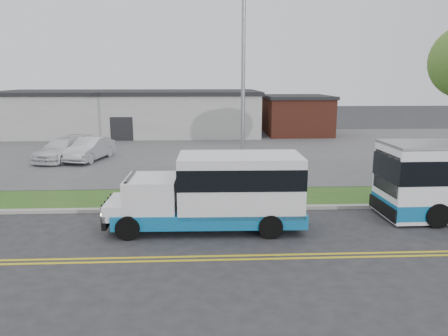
{
  "coord_description": "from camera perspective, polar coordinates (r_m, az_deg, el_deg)",
  "views": [
    {
      "loc": [
        1.15,
        -16.99,
        5.64
      ],
      "look_at": [
        2.12,
        2.37,
        1.6
      ],
      "focal_mm": 35.0,
      "sensor_mm": 36.0,
      "label": 1
    }
  ],
  "objects": [
    {
      "name": "ground",
      "position": [
        17.94,
        -6.45,
        -6.63
      ],
      "size": [
        140.0,
        140.0,
        0.0
      ],
      "primitive_type": "plane",
      "color": "#28282B",
      "rests_on": "ground"
    },
    {
      "name": "lane_line_north",
      "position": [
        14.35,
        -7.39,
        -11.46
      ],
      "size": [
        70.0,
        0.12,
        0.01
      ],
      "primitive_type": "cube",
      "color": "gold",
      "rests_on": "ground"
    },
    {
      "name": "lane_line_south",
      "position": [
        14.07,
        -7.49,
        -11.94
      ],
      "size": [
        70.0,
        0.12,
        0.01
      ],
      "primitive_type": "cube",
      "color": "gold",
      "rests_on": "ground"
    },
    {
      "name": "curb",
      "position": [
        18.96,
        -6.25,
        -5.37
      ],
      "size": [
        80.0,
        0.3,
        0.15
      ],
      "primitive_type": "cube",
      "color": "#9E9B93",
      "rests_on": "ground"
    },
    {
      "name": "verge",
      "position": [
        20.7,
        -5.97,
        -3.97
      ],
      "size": [
        80.0,
        3.3,
        0.1
      ],
      "primitive_type": "cube",
      "color": "#2B551C",
      "rests_on": "ground"
    },
    {
      "name": "parking_lot",
      "position": [
        34.47,
        -4.75,
        2.39
      ],
      "size": [
        80.0,
        25.0,
        0.1
      ],
      "primitive_type": "cube",
      "color": "#4C4C4F",
      "rests_on": "ground"
    },
    {
      "name": "commercial_building",
      "position": [
        44.7,
        -12.16,
        7.07
      ],
      "size": [
        25.4,
        10.4,
        4.35
      ],
      "color": "#9E9E99",
      "rests_on": "ground"
    },
    {
      "name": "brick_wing",
      "position": [
        44.15,
        9.43,
        6.83
      ],
      "size": [
        6.3,
        7.3,
        3.9
      ],
      "color": "brown",
      "rests_on": "ground"
    },
    {
      "name": "streetlight_near",
      "position": [
        19.81,
        2.52,
        10.58
      ],
      "size": [
        0.35,
        1.53,
        9.5
      ],
      "color": "gray",
      "rests_on": "verge"
    },
    {
      "name": "shuttle_bus",
      "position": [
        16.36,
        -0.47,
        -2.84
      ],
      "size": [
        7.45,
        2.63,
        2.83
      ],
      "rotation": [
        0.0,
        0.0,
        -0.02
      ],
      "color": "#0E629A",
      "rests_on": "ground"
    },
    {
      "name": "parked_car_a",
      "position": [
        30.97,
        -17.13,
        2.38
      ],
      "size": [
        2.7,
        4.92,
        1.54
      ],
      "primitive_type": "imported",
      "rotation": [
        0.0,
        0.0,
        -0.24
      ],
      "color": "silver",
      "rests_on": "parking_lot"
    },
    {
      "name": "parked_car_b",
      "position": [
        31.65,
        -20.35,
        2.32
      ],
      "size": [
        3.26,
        5.49,
        1.49
      ],
      "primitive_type": "imported",
      "rotation": [
        0.0,
        0.0,
        -0.24
      ],
      "color": "silver",
      "rests_on": "parking_lot"
    }
  ]
}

